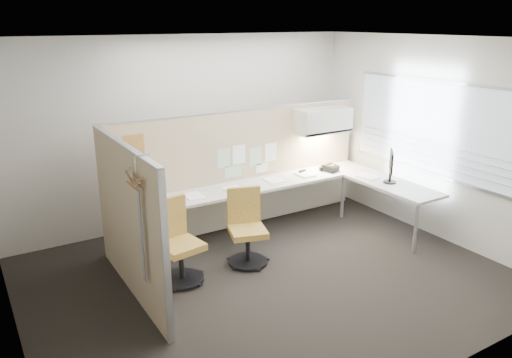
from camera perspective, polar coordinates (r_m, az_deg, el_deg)
floor at (r=6.20m, az=1.35°, el=-11.17°), size 5.50×4.50×0.01m
ceiling at (r=5.43m, az=1.57°, el=15.77°), size 5.50×4.50×0.01m
wall_back at (r=7.58m, az=-7.85°, el=5.46°), size 5.50×0.02×2.80m
wall_front at (r=4.07m, az=19.02°, el=-6.31°), size 5.50×0.02×2.80m
wall_left at (r=4.83m, az=-27.21°, el=-3.56°), size 0.02×4.50×2.80m
wall_right at (r=7.47m, az=19.53°, el=4.41°), size 0.02×4.50×2.80m
window_pane at (r=7.42m, az=19.52°, el=5.52°), size 0.01×2.80×1.30m
partition_back at (r=7.39m, az=-1.73°, el=1.09°), size 4.10×0.06×1.75m
partition_left at (r=5.67m, az=-14.32°, el=-4.77°), size 0.06×2.20×1.75m
desk at (r=7.28m, az=2.75°, el=-1.43°), size 4.00×2.07×0.73m
overhead_bin at (r=7.81m, az=7.69°, el=6.65°), size 0.90×0.36×0.38m
task_light_strip at (r=7.86m, az=7.63°, el=5.15°), size 0.60×0.06×0.02m
pinned_papers at (r=7.36m, az=-1.07°, el=2.30°), size 1.01×0.00×0.47m
poster at (r=6.60m, az=-13.79°, el=3.44°), size 0.28×0.00×0.35m
chair_left at (r=6.01m, az=-9.01°, el=-7.35°), size 0.53×0.55×0.99m
chair_right at (r=6.38m, az=-1.10°, el=-5.77°), size 0.56×0.57×0.96m
monitor at (r=7.43m, az=15.17°, el=1.56°), size 0.32×0.34×0.47m
phone at (r=7.87m, az=8.57°, el=1.22°), size 0.26×0.24×0.12m
stapler at (r=7.73m, az=5.30°, el=0.84°), size 0.15×0.08×0.05m
tape_dispenser at (r=7.89m, az=7.62°, el=1.14°), size 0.11×0.09×0.06m
coat_hook at (r=4.90m, az=-13.53°, el=-1.41°), size 0.18×0.43×1.29m
paper_stack_0 at (r=6.50m, az=-11.16°, el=-2.83°), size 0.25×0.31×0.03m
paper_stack_1 at (r=6.73m, az=-7.10°, el=-1.96°), size 0.24×0.31×0.02m
paper_stack_2 at (r=6.89m, az=-2.43°, el=-1.28°), size 0.27×0.33×0.04m
paper_stack_3 at (r=7.35m, az=2.03°, el=-0.14°), size 0.24×0.31×0.01m
paper_stack_4 at (r=7.64m, az=5.60°, el=0.53°), size 0.24×0.30×0.03m
paper_stack_5 at (r=7.69m, az=12.66°, el=0.27°), size 0.28×0.34×0.02m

